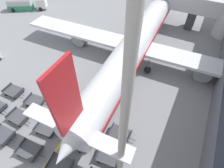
{
  "coord_description": "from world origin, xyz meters",
  "views": [
    {
      "loc": [
        24.87,
        -26.31,
        19.02
      ],
      "look_at": [
        17.5,
        -12.38,
        2.17
      ],
      "focal_mm": 28.0,
      "sensor_mm": 36.0,
      "label": 1
    }
  ],
  "objects_px": {
    "baggage_dolly_row_mid_a_col_d": "(77,141)",
    "baggage_dolly_row_mid_b_col_b": "(36,101)",
    "baggage_dolly_row_near_col_c": "(30,150)",
    "apron_light_mast": "(130,57)",
    "baggage_dolly_row_mid_b_col_e": "(120,134)",
    "baggage_dolly_row_near_col_b": "(3,135)",
    "baggage_dolly_row_mid_b_col_c": "(61,110)",
    "fuel_tanker_primary": "(24,4)",
    "baggage_dolly_row_mid_a_col_e": "(109,156)",
    "baggage_dolly_row_mid_b_col_a": "(14,91)",
    "baggage_dolly_row_mid_b_col_d": "(87,122)",
    "airplane": "(139,40)",
    "baggage_dolly_row_mid_a_col_c": "(47,128)",
    "baggage_dolly_row_mid_a_col_b": "(19,117)",
    "baggage_dolly_row_near_col_d": "(60,165)"
  },
  "relations": [
    {
      "from": "apron_light_mast",
      "to": "baggage_dolly_row_mid_a_col_b",
      "type": "bearing_deg",
      "value": -178.29
    },
    {
      "from": "fuel_tanker_primary",
      "to": "baggage_dolly_row_mid_a_col_e",
      "type": "distance_m",
      "value": 42.01
    },
    {
      "from": "baggage_dolly_row_mid_b_col_c",
      "to": "baggage_dolly_row_mid_a_col_e",
      "type": "bearing_deg",
      "value": -15.28
    },
    {
      "from": "baggage_dolly_row_mid_a_col_e",
      "to": "baggage_dolly_row_mid_b_col_c",
      "type": "bearing_deg",
      "value": 164.72
    },
    {
      "from": "fuel_tanker_primary",
      "to": "baggage_dolly_row_mid_b_col_c",
      "type": "height_order",
      "value": "fuel_tanker_primary"
    },
    {
      "from": "baggage_dolly_row_near_col_d",
      "to": "apron_light_mast",
      "type": "height_order",
      "value": "apron_light_mast"
    },
    {
      "from": "baggage_dolly_row_mid_b_col_a",
      "to": "baggage_dolly_row_mid_b_col_d",
      "type": "xyz_separation_m",
      "value": [
        11.83,
        0.63,
        0.0
      ]
    },
    {
      "from": "airplane",
      "to": "baggage_dolly_row_mid_a_col_c",
      "type": "xyz_separation_m",
      "value": [
        -3.92,
        -18.27,
        -2.84
      ]
    },
    {
      "from": "baggage_dolly_row_mid_b_col_c",
      "to": "baggage_dolly_row_mid_b_col_d",
      "type": "bearing_deg",
      "value": 0.98
    },
    {
      "from": "baggage_dolly_row_mid_a_col_c",
      "to": "baggage_dolly_row_mid_a_col_e",
      "type": "relative_size",
      "value": 1.0
    },
    {
      "from": "baggage_dolly_row_near_col_b",
      "to": "baggage_dolly_row_mid_a_col_c",
      "type": "xyz_separation_m",
      "value": [
        3.85,
        3.03,
        0.0
      ]
    },
    {
      "from": "baggage_dolly_row_mid_a_col_c",
      "to": "baggage_dolly_row_mid_a_col_d",
      "type": "relative_size",
      "value": 1.03
    },
    {
      "from": "baggage_dolly_row_mid_b_col_c",
      "to": "baggage_dolly_row_mid_b_col_a",
      "type": "bearing_deg",
      "value": -175.92
    },
    {
      "from": "baggage_dolly_row_near_col_b",
      "to": "baggage_dolly_row_mid_b_col_c",
      "type": "bearing_deg",
      "value": 57.28
    },
    {
      "from": "baggage_dolly_row_mid_b_col_a",
      "to": "baggage_dolly_row_mid_a_col_e",
      "type": "bearing_deg",
      "value": -5.89
    },
    {
      "from": "baggage_dolly_row_mid_b_col_d",
      "to": "baggage_dolly_row_near_col_b",
      "type": "bearing_deg",
      "value": -142.34
    },
    {
      "from": "airplane",
      "to": "baggage_dolly_row_mid_b_col_b",
      "type": "distance_m",
      "value": 18.05
    },
    {
      "from": "fuel_tanker_primary",
      "to": "baggage_dolly_row_mid_a_col_d",
      "type": "relative_size",
      "value": 2.84
    },
    {
      "from": "baggage_dolly_row_mid_a_col_e",
      "to": "apron_light_mast",
      "type": "relative_size",
      "value": 0.12
    },
    {
      "from": "baggage_dolly_row_near_col_c",
      "to": "baggage_dolly_row_mid_b_col_e",
      "type": "bearing_deg",
      "value": 38.79
    },
    {
      "from": "baggage_dolly_row_mid_a_col_c",
      "to": "baggage_dolly_row_mid_a_col_e",
      "type": "height_order",
      "value": "same"
    },
    {
      "from": "baggage_dolly_row_mid_a_col_c",
      "to": "baggage_dolly_row_mid_b_col_b",
      "type": "distance_m",
      "value": 4.67
    },
    {
      "from": "baggage_dolly_row_near_col_d",
      "to": "baggage_dolly_row_mid_a_col_b",
      "type": "bearing_deg",
      "value": 165.88
    },
    {
      "from": "apron_light_mast",
      "to": "baggage_dolly_row_near_col_d",
      "type": "bearing_deg",
      "value": -155.64
    },
    {
      "from": "baggage_dolly_row_mid_b_col_b",
      "to": "baggage_dolly_row_mid_a_col_e",
      "type": "bearing_deg",
      "value": -8.33
    },
    {
      "from": "baggage_dolly_row_near_col_b",
      "to": "baggage_dolly_row_mid_a_col_b",
      "type": "bearing_deg",
      "value": 95.9
    },
    {
      "from": "fuel_tanker_primary",
      "to": "apron_light_mast",
      "type": "relative_size",
      "value": 0.34
    },
    {
      "from": "baggage_dolly_row_mid_a_col_c",
      "to": "baggage_dolly_row_mid_b_col_c",
      "type": "height_order",
      "value": "same"
    },
    {
      "from": "baggage_dolly_row_mid_b_col_d",
      "to": "airplane",
      "type": "bearing_deg",
      "value": 89.46
    },
    {
      "from": "baggage_dolly_row_near_col_b",
      "to": "baggage_dolly_row_mid_b_col_c",
      "type": "distance_m",
      "value": 6.91
    },
    {
      "from": "baggage_dolly_row_mid_a_col_e",
      "to": "baggage_dolly_row_mid_b_col_e",
      "type": "height_order",
      "value": "same"
    },
    {
      "from": "baggage_dolly_row_near_col_b",
      "to": "baggage_dolly_row_mid_b_col_a",
      "type": "relative_size",
      "value": 1.0
    },
    {
      "from": "baggage_dolly_row_mid_a_col_d",
      "to": "baggage_dolly_row_mid_a_col_e",
      "type": "xyz_separation_m",
      "value": [
        3.93,
        0.18,
        0.0
      ]
    },
    {
      "from": "baggage_dolly_row_mid_a_col_b",
      "to": "baggage_dolly_row_mid_b_col_b",
      "type": "relative_size",
      "value": 0.98
    },
    {
      "from": "fuel_tanker_primary",
      "to": "baggage_dolly_row_mid_b_col_d",
      "type": "height_order",
      "value": "fuel_tanker_primary"
    },
    {
      "from": "baggage_dolly_row_near_col_b",
      "to": "baggage_dolly_row_mid_b_col_d",
      "type": "xyz_separation_m",
      "value": [
        7.62,
        5.88,
        0.0
      ]
    },
    {
      "from": "baggage_dolly_row_mid_a_col_b",
      "to": "baggage_dolly_row_near_col_d",
      "type": "bearing_deg",
      "value": -14.12
    },
    {
      "from": "baggage_dolly_row_mid_a_col_d",
      "to": "baggage_dolly_row_mid_b_col_c",
      "type": "relative_size",
      "value": 0.98
    },
    {
      "from": "airplane",
      "to": "baggage_dolly_row_mid_a_col_d",
      "type": "height_order",
      "value": "airplane"
    },
    {
      "from": "fuel_tanker_primary",
      "to": "baggage_dolly_row_mid_a_col_b",
      "type": "relative_size",
      "value": 2.83
    },
    {
      "from": "baggage_dolly_row_near_col_b",
      "to": "baggage_dolly_row_mid_b_col_a",
      "type": "distance_m",
      "value": 6.73
    },
    {
      "from": "baggage_dolly_row_mid_a_col_d",
      "to": "baggage_dolly_row_mid_b_col_b",
      "type": "height_order",
      "value": "same"
    },
    {
      "from": "baggage_dolly_row_mid_b_col_c",
      "to": "baggage_dolly_row_mid_b_col_e",
      "type": "height_order",
      "value": "same"
    },
    {
      "from": "baggage_dolly_row_near_col_c",
      "to": "apron_light_mast",
      "type": "xyz_separation_m",
      "value": [
        9.38,
        2.81,
        14.06
      ]
    },
    {
      "from": "airplane",
      "to": "baggage_dolly_row_mid_a_col_e",
      "type": "bearing_deg",
      "value": -76.87
    },
    {
      "from": "baggage_dolly_row_near_col_d",
      "to": "baggage_dolly_row_mid_b_col_d",
      "type": "height_order",
      "value": "same"
    },
    {
      "from": "baggage_dolly_row_mid_b_col_c",
      "to": "baggage_dolly_row_mid_b_col_d",
      "type": "height_order",
      "value": "same"
    },
    {
      "from": "baggage_dolly_row_near_col_c",
      "to": "baggage_dolly_row_mid_a_col_b",
      "type": "height_order",
      "value": "same"
    },
    {
      "from": "baggage_dolly_row_mid_a_col_b",
      "to": "fuel_tanker_primary",
      "type": "bearing_deg",
      "value": 135.26
    },
    {
      "from": "baggage_dolly_row_mid_a_col_d",
      "to": "baggage_dolly_row_mid_b_col_b",
      "type": "bearing_deg",
      "value": 166.53
    }
  ]
}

